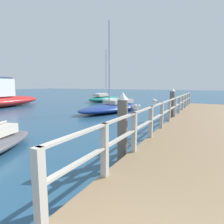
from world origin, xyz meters
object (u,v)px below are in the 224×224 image
boat_2 (105,98)px  dock_piling_near (122,127)px  seagull_foreground (136,107)px  dock_piling_far (172,104)px  boat_4 (113,107)px  seagull_background (155,101)px

boat_2 → dock_piling_near: bearing=-50.0°
dock_piling_near → seagull_foreground: dock_piling_near is taller
dock_piling_far → boat_4: (-4.77, 1.39, -0.60)m
seagull_foreground → dock_piling_far: bearing=-135.6°
seagull_background → seagull_foreground: bearing=-118.6°
seagull_background → boat_4: 8.69m
dock_piling_near → dock_piling_far: bearing=90.0°
dock_piling_near → boat_4: bearing=118.5°
dock_piling_far → seagull_background: bearing=-86.1°
dock_piling_far → boat_2: bearing=137.2°
dock_piling_far → boat_4: boat_4 is taller
dock_piling_near → boat_2: bearing=120.8°
dock_piling_far → boat_4: bearing=163.8°
dock_piling_far → seagull_foreground: bearing=-87.0°
seagull_foreground → seagull_background: same height
dock_piling_far → boat_2: size_ratio=0.30×
seagull_foreground → seagull_background: (-0.01, 1.94, 0.00)m
dock_piling_near → seagull_background: bearing=78.8°
seagull_background → boat_2: 17.91m
seagull_foreground → boat_2: bearing=-106.8°
boat_2 → boat_4: size_ratio=0.92×
dock_piling_near → seagull_background: dock_piling_near is taller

